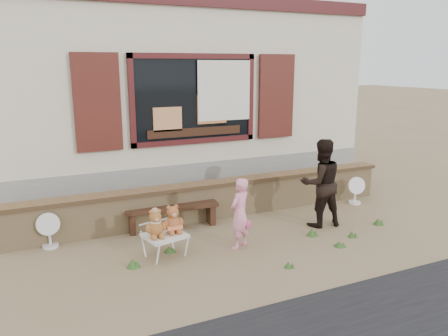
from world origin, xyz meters
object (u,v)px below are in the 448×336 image
folding_chair (165,236)px  child (240,213)px  adult (321,183)px  bench (172,212)px  teddy_bear_right (173,218)px  teddy_bear_left (155,223)px

folding_chair → child: child is taller
adult → bench: bearing=-14.0°
teddy_bear_right → child: child is taller
folding_chair → adult: adult is taller
child → folding_chair: bearing=-37.2°
folding_chair → teddy_bear_right: 0.28m
folding_chair → adult: size_ratio=0.43×
folding_chair → teddy_bear_left: size_ratio=1.59×
teddy_bear_right → adult: bearing=-11.3°
teddy_bear_right → child: bearing=-23.9°
teddy_bear_left → adult: bearing=-10.2°
teddy_bear_left → child: size_ratio=0.38×
bench → teddy_bear_left: bearing=-113.6°
bench → adult: (2.33, -0.92, 0.46)m
adult → teddy_bear_right: bearing=9.2°
child → adult: bearing=160.0°
folding_chair → teddy_bear_right: size_ratio=1.55×
folding_chair → adult: bearing=-10.8°
teddy_bear_left → adult: adult is taller
bench → child: bearing=-55.4°
child → bench: bearing=-89.6°
bench → child: (0.67, -1.19, 0.25)m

